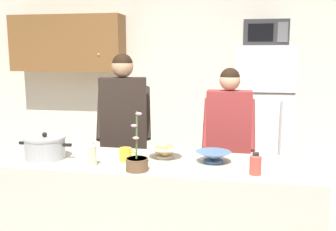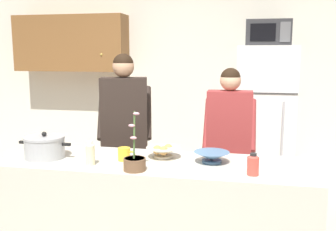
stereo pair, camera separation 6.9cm
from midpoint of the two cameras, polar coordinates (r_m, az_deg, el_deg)
The scene contains 13 objects.
back_wall_unit at distance 4.96m, azimuth 1.53°, elevation 5.64°, with size 6.00×0.48×2.60m.
kitchen_island at distance 2.96m, azimuth -1.54°, elevation -15.44°, with size 2.28×0.68×0.92m, color beige.
refrigerator at distance 4.54m, azimuth 14.57°, elevation -1.28°, with size 0.64×0.68×1.78m.
microwave at distance 4.45m, azimuth 15.13°, elevation 11.80°, with size 0.48×0.37×0.28m.
person_near_pot at distance 3.60m, azimuth -5.98°, elevation -0.89°, with size 0.59×0.52×1.70m.
person_by_sink at distance 3.50m, azimuth 9.67°, elevation -2.82°, with size 0.48×0.41×1.57m.
cooking_pot at distance 3.00m, azimuth -17.29°, elevation -4.51°, with size 0.41×0.30×0.20m.
coffee_mug at distance 2.82m, azimuth -5.81°, elevation -5.75°, with size 0.13×0.09×0.10m.
bread_bowl at distance 2.87m, azimuth -0.03°, elevation -5.38°, with size 0.26×0.26×0.10m.
empty_bowl at distance 2.77m, azimuth 7.26°, elevation -6.09°, with size 0.26×0.26×0.08m.
bottle_near_edge at distance 2.54m, azimuth 13.36°, elevation -7.11°, with size 0.08×0.08×0.15m.
bottle_mid_counter at distance 2.73m, azimuth -10.81°, elevation -5.56°, with size 0.06×0.06×0.17m.
potted_orchid at distance 2.58m, azimuth -4.24°, elevation -6.92°, with size 0.15×0.15×0.40m.
Camera 2 is at (0.65, -2.61, 1.69)m, focal length 40.82 mm.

